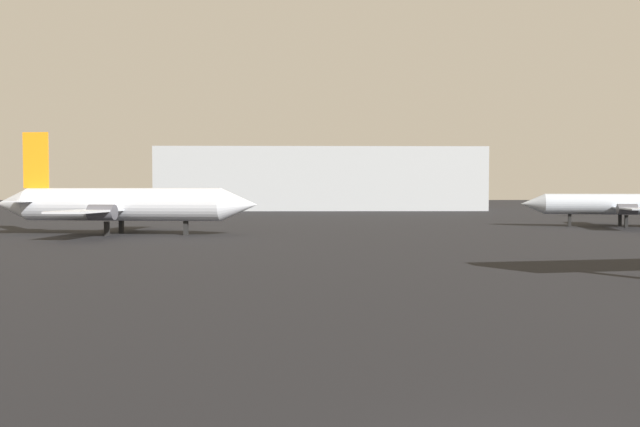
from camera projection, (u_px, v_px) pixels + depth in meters
The scene contains 3 objects.
airplane_on_taxiway at pixel (122, 204), 61.37m from camera, with size 28.81×21.09×10.88m.
airplane_distant at pixel (618, 204), 74.24m from camera, with size 22.97×19.65×8.09m.
terminal_building at pixel (321, 180), 146.16m from camera, with size 77.67×23.91×15.02m, color #999EA3.
Camera 1 is at (-3.47, -8.43, 4.59)m, focal length 32.72 mm.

